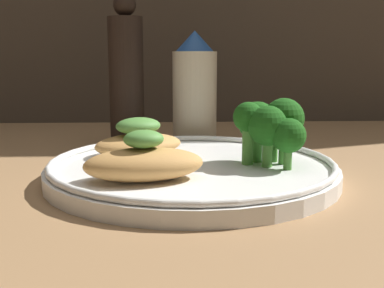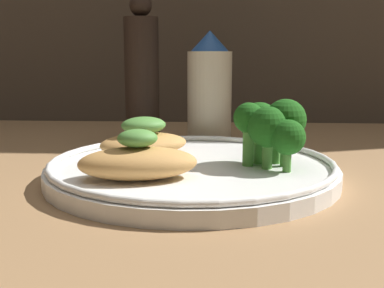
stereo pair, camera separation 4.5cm
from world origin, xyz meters
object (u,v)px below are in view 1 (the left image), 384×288
at_px(plate, 192,169).
at_px(broccoli_bunch, 270,124).
at_px(pepper_grinder, 126,76).
at_px(sauce_bottle, 195,90).

distance_m(plate, broccoli_bunch, 0.08).
bearing_deg(broccoli_bunch, pepper_grinder, 127.72).
xyz_separation_m(plate, sauce_bottle, (0.01, 0.19, 0.06)).
bearing_deg(pepper_grinder, broccoli_bunch, -52.28).
bearing_deg(pepper_grinder, sauce_bottle, 0.00).
bearing_deg(sauce_bottle, plate, -93.49).
distance_m(broccoli_bunch, sauce_bottle, 0.20).
height_order(sauce_bottle, pepper_grinder, pepper_grinder).
relative_size(broccoli_bunch, pepper_grinder, 0.35).
xyz_separation_m(broccoli_bunch, pepper_grinder, (-0.15, 0.19, 0.04)).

